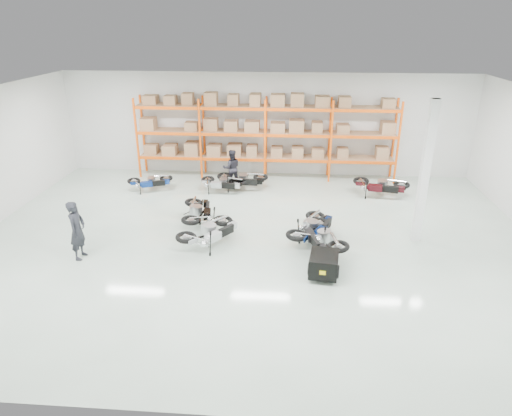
# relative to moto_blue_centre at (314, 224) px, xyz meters

# --- Properties ---
(room) EXTENTS (18.00, 18.00, 18.00)m
(room) POSITION_rel_moto_blue_centre_xyz_m (-1.90, -0.16, 1.65)
(room) COLOR silver
(room) RESTS_ON ground
(pallet_rack) EXTENTS (11.28, 0.98, 3.62)m
(pallet_rack) POSITION_rel_moto_blue_centre_xyz_m (-1.90, 6.29, 1.66)
(pallet_rack) COLOR #FC580D
(pallet_rack) RESTS_ON ground
(structural_column) EXTENTS (0.25, 0.25, 4.50)m
(structural_column) POSITION_rel_moto_blue_centre_xyz_m (3.30, 0.34, 1.65)
(structural_column) COLOR white
(structural_column) RESTS_ON ground
(moto_blue_centre) EXTENTS (1.67, 2.19, 1.27)m
(moto_blue_centre) POSITION_rel_moto_blue_centre_xyz_m (0.00, 0.00, 0.00)
(moto_blue_centre) COLOR #061744
(moto_blue_centre) RESTS_ON ground
(moto_silver_left) EXTENTS (1.89, 2.12, 1.24)m
(moto_silver_left) POSITION_rel_moto_blue_centre_xyz_m (-3.22, -0.52, -0.01)
(moto_silver_left) COLOR #ADB0B4
(moto_silver_left) RESTS_ON ground
(moto_black_far_left) EXTENTS (1.20, 2.00, 1.22)m
(moto_black_far_left) POSITION_rel_moto_blue_centre_xyz_m (-3.89, 1.05, -0.03)
(moto_black_far_left) COLOR black
(moto_black_far_left) RESTS_ON ground
(moto_touring_right) EXTENTS (1.49, 2.16, 1.27)m
(moto_touring_right) POSITION_rel_moto_blue_centre_xyz_m (0.20, -0.59, -0.00)
(moto_touring_right) COLOR black
(moto_touring_right) RESTS_ON ground
(trailer) EXTENTS (0.88, 1.65, 0.68)m
(trailer) POSITION_rel_moto_blue_centre_xyz_m (0.20, -2.19, -0.20)
(trailer) COLOR black
(trailer) RESTS_ON ground
(moto_back_a) EXTENTS (1.76, 1.28, 1.03)m
(moto_back_a) POSITION_rel_moto_blue_centre_xyz_m (-6.53, 4.18, -0.12)
(moto_back_a) COLOR navy
(moto_back_a) RESTS_ON ground
(moto_back_b) EXTENTS (1.74, 1.04, 1.06)m
(moto_back_b) POSITION_rel_moto_blue_centre_xyz_m (-3.54, 4.22, -0.10)
(moto_back_b) COLOR #A4A7AD
(moto_back_b) RESTS_ON ground
(moto_back_c) EXTENTS (1.84, 0.93, 1.19)m
(moto_back_c) POSITION_rel_moto_blue_centre_xyz_m (-2.78, 4.61, -0.04)
(moto_back_c) COLOR black
(moto_back_c) RESTS_ON ground
(moto_back_d) EXTENTS (2.06, 1.33, 1.23)m
(moto_back_d) POSITION_rel_moto_blue_centre_xyz_m (2.83, 4.23, -0.02)
(moto_back_d) COLOR #380B11
(moto_back_d) RESTS_ON ground
(person_left) EXTENTS (0.46, 0.67, 1.79)m
(person_left) POSITION_rel_moto_blue_centre_xyz_m (-6.94, -1.64, 0.30)
(person_left) COLOR black
(person_left) RESTS_ON ground
(person_back) EXTENTS (0.88, 0.76, 1.57)m
(person_back) POSITION_rel_moto_blue_centre_xyz_m (-3.25, 5.01, 0.18)
(person_back) COLOR black
(person_back) RESTS_ON ground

